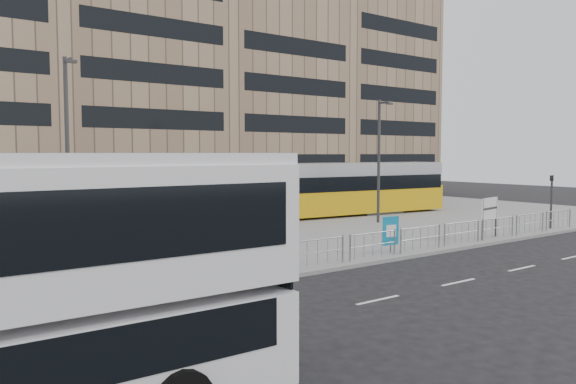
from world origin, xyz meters
TOP-DOWN VIEW (x-y plane):
  - ground at (0.00, 0.00)m, footprint 120.00×120.00m
  - plaza at (0.00, 12.00)m, footprint 64.00×24.00m
  - kerb at (0.00, 0.05)m, footprint 64.00×0.25m
  - building_row at (1.55, 34.27)m, footprint 70.40×18.40m
  - pedestrian_barrier at (2.00, 0.50)m, footprint 32.07×0.07m
  - road_markings at (1.00, -4.00)m, footprint 62.00×0.12m
  - tram at (4.96, 14.00)m, footprint 31.31×5.88m
  - station_sign at (10.98, 0.80)m, footprint 1.80×0.40m
  - ad_panel at (3.89, 0.99)m, footprint 0.85×0.20m
  - pedestrian at (0.10, 7.76)m, footprint 0.52×0.72m
  - traffic_light_west at (-4.63, 2.15)m, footprint 0.19×0.22m
  - traffic_light_east at (17.14, 0.87)m, footprint 0.17×0.21m
  - lamp_post_west at (-7.73, 8.50)m, footprint 0.45×1.04m
  - lamp_post_east at (11.16, 8.79)m, footprint 0.45×1.04m

SIDE VIEW (x-z plane):
  - ground at x=0.00m, z-range 0.00..0.00m
  - road_markings at x=1.00m, z-range 0.00..0.01m
  - kerb at x=0.00m, z-range -0.01..0.16m
  - plaza at x=0.00m, z-range 0.00..0.15m
  - pedestrian_barrier at x=2.00m, z-range 0.43..1.53m
  - pedestrian at x=0.10m, z-range 0.15..1.97m
  - ad_panel at x=3.89m, z-range 0.29..1.87m
  - station_sign at x=10.98m, z-range 0.55..2.64m
  - tram at x=4.96m, z-range 0.16..3.83m
  - traffic_light_west at x=-4.63m, z-range 0.57..3.67m
  - traffic_light_east at x=17.14m, z-range 0.57..3.67m
  - lamp_post_east at x=11.16m, z-range 0.52..8.20m
  - lamp_post_west at x=-7.73m, z-range 0.52..8.91m
  - building_row at x=1.55m, z-range -2.69..28.51m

